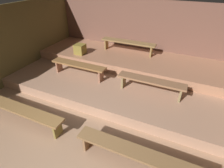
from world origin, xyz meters
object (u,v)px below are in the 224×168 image
Objects in this scene: bench_lower_left at (78,66)px; bench_middle_center at (128,43)px; wooden_crate_middle at (80,49)px; bench_floor_left at (18,109)px; bench_lower_right at (151,82)px; bench_floor_right at (141,155)px.

bench_middle_center is (0.94, 1.74, 0.29)m from bench_lower_left.
bench_lower_left is at bearing -60.04° from wooden_crate_middle.
bench_lower_right is at bearing 37.93° from bench_floor_left.
wooden_crate_middle is (-2.77, 0.93, 0.12)m from bench_lower_right.
bench_lower_right is at bearing 99.97° from bench_floor_right.
bench_lower_right is (2.23, 0.00, 0.00)m from bench_lower_left.
bench_middle_center reaches higher than bench_floor_left.
bench_lower_right is (-0.35, 2.02, 0.28)m from bench_floor_right.
bench_floor_left is 2.98m from wooden_crate_middle.
bench_middle_center is at bearing 126.55° from bench_lower_right.
bench_lower_left is 2.23m from bench_lower_right.
bench_lower_right is at bearing 0.00° from bench_lower_left.
wooden_crate_middle is (-0.53, 0.93, 0.12)m from bench_lower_left.
bench_middle_center is at bearing 28.96° from wooden_crate_middle.
bench_floor_right is 1.26× the size of bench_middle_center.
bench_middle_center is 1.69m from wooden_crate_middle.
wooden_crate_middle is at bearing 136.68° from bench_floor_right.
wooden_crate_middle is (-3.12, 2.94, 0.40)m from bench_floor_right.
bench_lower_right is (2.59, 2.02, 0.28)m from bench_floor_left.
bench_lower_left reaches higher than bench_floor_right.
bench_floor_left is 1.00× the size of bench_floor_right.
bench_floor_left is 1.39× the size of bench_lower_right.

